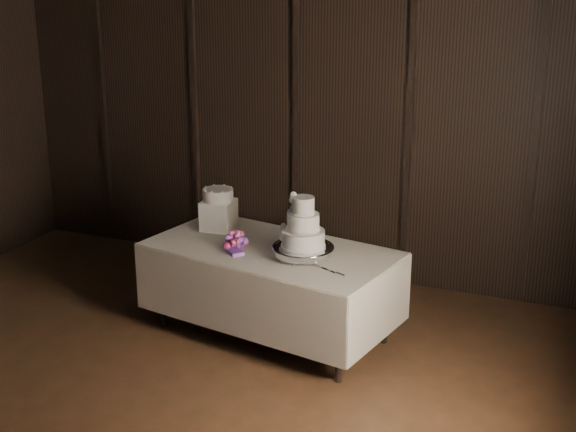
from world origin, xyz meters
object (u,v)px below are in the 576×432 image
Objects in this scene: wedding_cake at (299,227)px; box_pedestal at (219,215)px; small_cake at (218,195)px; bouquet at (235,240)px; cake_stand at (303,252)px; display_table at (271,288)px.

box_pedestal is (-0.90, 0.39, -0.12)m from wedding_cake.
wedding_cake is at bearing -23.28° from small_cake.
box_pedestal is at bearing 0.00° from small_cake.
cake_stand is at bearing 0.07° from bouquet.
small_cake reaches higher than bouquet.
bouquet is at bearing -157.94° from wedding_cake.
small_cake is (-0.90, 0.39, 0.05)m from wedding_cake.
wedding_cake reaches higher than small_cake.
small_cake is at bearing 158.28° from cake_stand.
wedding_cake is 1.54× the size of box_pedestal.
display_table is 5.34× the size of wedding_cake.
box_pedestal is (-0.34, 0.37, 0.06)m from bouquet.
box_pedestal is at bearing -179.57° from wedding_cake.
cake_stand is at bearing -21.72° from small_cake.
bouquet is at bearing -150.31° from display_table.
bouquet is at bearing -47.60° from box_pedestal.
wedding_cake is 1.04× the size of bouquet.
bouquet is 1.48× the size of small_cake.
cake_stand is (0.32, -0.10, 0.39)m from display_table.
display_table is at bearing 19.53° from bouquet.
wedding_cake is 1.55× the size of small_cake.
display_table is at bearing -24.20° from box_pedestal.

